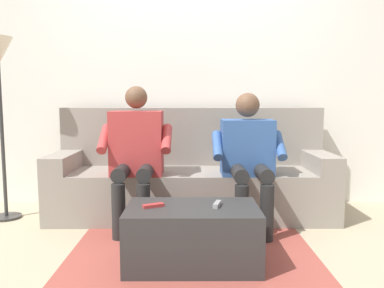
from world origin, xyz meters
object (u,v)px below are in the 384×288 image
at_px(couch, 192,178).
at_px(person_right_seated, 136,149).
at_px(remote_gray, 217,204).
at_px(person_left_seated, 248,152).
at_px(remote_red, 153,206).
at_px(coffee_table, 193,236).

bearing_deg(couch, person_right_seated, 37.95).
bearing_deg(remote_gray, person_left_seated, -6.08).
height_order(person_right_seated, remote_red, person_right_seated).
relative_size(couch, coffee_table, 2.97).
height_order(couch, person_right_seated, person_right_seated).
bearing_deg(person_left_seated, remote_red, 47.23).
relative_size(person_left_seated, remote_gray, 9.05).
xyz_separation_m(coffee_table, person_right_seated, (0.44, -0.73, 0.44)).
xyz_separation_m(coffee_table, person_left_seated, (-0.44, -0.72, 0.41)).
height_order(coffee_table, person_right_seated, person_right_seated).
height_order(person_right_seated, remote_gray, person_right_seated).
relative_size(person_right_seated, remote_gray, 9.50).
distance_m(person_right_seated, remote_gray, 0.97).
xyz_separation_m(couch, remote_gray, (-0.15, 1.07, 0.05)).
relative_size(couch, person_right_seated, 2.14).
distance_m(couch, person_left_seated, 0.63).
bearing_deg(person_left_seated, couch, -38.73).
distance_m(couch, remote_red, 1.11).
xyz_separation_m(couch, remote_red, (0.24, 1.08, 0.05)).
bearing_deg(remote_gray, person_right_seated, 55.06).
distance_m(coffee_table, person_right_seated, 0.96).
bearing_deg(person_right_seated, coffee_table, 120.87).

